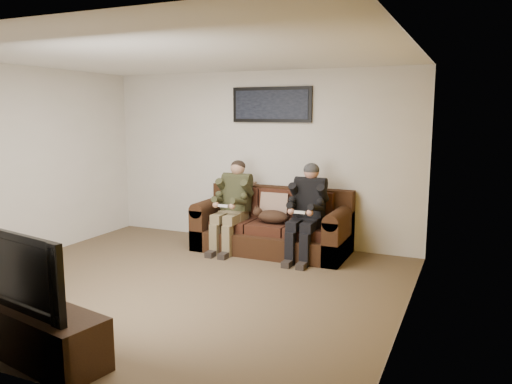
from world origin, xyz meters
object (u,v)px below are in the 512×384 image
at_px(sofa, 274,227).
at_px(cat, 272,216).
at_px(television, 33,270).
at_px(framed_poster, 271,105).
at_px(person_left, 233,200).
at_px(person_right, 307,206).
at_px(tv_stand, 37,332).

bearing_deg(sofa, cat, -78.07).
height_order(cat, television, television).
bearing_deg(framed_poster, cat, -67.05).
relative_size(sofa, television, 1.99).
distance_m(sofa, person_left, 0.71).
height_order(person_right, framed_poster, framed_poster).
relative_size(person_right, cat, 1.98).
distance_m(sofa, tv_stand, 3.82).
relative_size(sofa, framed_poster, 1.75).
relative_size(person_right, framed_poster, 1.04).
distance_m(sofa, person_right, 0.71).
distance_m(person_left, television, 3.60).
xyz_separation_m(person_right, television, (-1.12, -3.60, 0.02)).
xyz_separation_m(person_left, cat, (0.60, 0.01, -0.19)).
bearing_deg(cat, person_right, -1.50).
bearing_deg(person_right, person_left, -179.98).
distance_m(person_right, framed_poster, 1.67).
relative_size(tv_stand, television, 1.24).
distance_m(sofa, framed_poster, 1.81).
bearing_deg(person_right, framed_poster, 143.24).
bearing_deg(framed_poster, television, -94.85).
distance_m(person_right, tv_stand, 3.80).
bearing_deg(sofa, person_right, -17.97).
height_order(cat, tv_stand, cat).
relative_size(framed_poster, tv_stand, 0.91).
bearing_deg(person_left, person_right, 0.02).
xyz_separation_m(tv_stand, television, (0.00, -0.00, 0.53)).
height_order(framed_poster, tv_stand, framed_poster).
xyz_separation_m(sofa, person_left, (-0.56, -0.18, 0.39)).
bearing_deg(television, tv_stand, 100.92).
relative_size(person_right, tv_stand, 0.95).
relative_size(person_left, tv_stand, 0.95).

